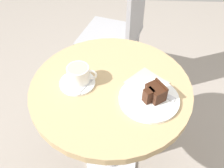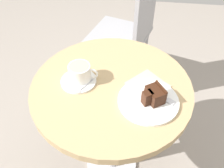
{
  "view_description": "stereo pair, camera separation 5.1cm",
  "coord_description": "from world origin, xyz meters",
  "views": [
    {
      "loc": [
        0.04,
        -0.68,
        1.38
      ],
      "look_at": [
        0.01,
        -0.04,
        0.73
      ],
      "focal_mm": 38.0,
      "sensor_mm": 36.0,
      "label": 1
    },
    {
      "loc": [
        0.09,
        -0.67,
        1.38
      ],
      "look_at": [
        0.01,
        -0.04,
        0.73
      ],
      "focal_mm": 38.0,
      "sensor_mm": 36.0,
      "label": 2
    }
  ],
  "objects": [
    {
      "name": "cafe_table",
      "position": [
        0.0,
        0.0,
        0.57
      ],
      "size": [
        0.66,
        0.66,
        0.69
      ],
      "color": "tan",
      "rests_on": "ground"
    },
    {
      "name": "cake_plate",
      "position": [
        0.15,
        -0.07,
        0.7
      ],
      "size": [
        0.23,
        0.23,
        0.01
      ],
      "color": "white",
      "rests_on": "cafe_table"
    },
    {
      "name": "napkin",
      "position": [
        0.15,
        0.01,
        0.69
      ],
      "size": [
        0.19,
        0.19,
        0.0
      ],
      "rotation": [
        0.0,
        0.0,
        5.52
      ],
      "color": "beige",
      "rests_on": "cafe_table"
    },
    {
      "name": "fork",
      "position": [
        0.2,
        -0.06,
        0.71
      ],
      "size": [
        0.12,
        0.09,
        0.0
      ],
      "rotation": [
        0.0,
        0.0,
        5.66
      ],
      "color": "silver",
      "rests_on": "cake_plate"
    },
    {
      "name": "saucer",
      "position": [
        -0.14,
        0.0,
        0.7
      ],
      "size": [
        0.15,
        0.15,
        0.01
      ],
      "color": "white",
      "rests_on": "cafe_table"
    },
    {
      "name": "ground_plane",
      "position": [
        0.0,
        0.0,
        -0.01
      ],
      "size": [
        4.4,
        4.4,
        0.01
      ],
      "primitive_type": "cube",
      "color": "gray",
      "rests_on": "ground"
    },
    {
      "name": "coffee_cup",
      "position": [
        -0.13,
        0.01,
        0.74
      ],
      "size": [
        0.12,
        0.09,
        0.07
      ],
      "color": "white",
      "rests_on": "saucer"
    },
    {
      "name": "teaspoon",
      "position": [
        -0.11,
        -0.04,
        0.7
      ],
      "size": [
        0.06,
        0.09,
        0.0
      ],
      "rotation": [
        0.0,
        0.0,
        4.17
      ],
      "color": "silver",
      "rests_on": "saucer"
    },
    {
      "name": "cafe_chair",
      "position": [
        0.03,
        0.7,
        0.51
      ],
      "size": [
        0.47,
        0.47,
        0.85
      ],
      "rotation": [
        0.0,
        0.0,
        4.41
      ],
      "color": "#9E9EA3",
      "rests_on": "ground"
    },
    {
      "name": "cake_slice",
      "position": [
        0.17,
        -0.07,
        0.73
      ],
      "size": [
        0.09,
        0.09,
        0.06
      ],
      "rotation": [
        0.0,
        0.0,
        3.72
      ],
      "color": "#422619",
      "rests_on": "cake_plate"
    }
  ]
}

